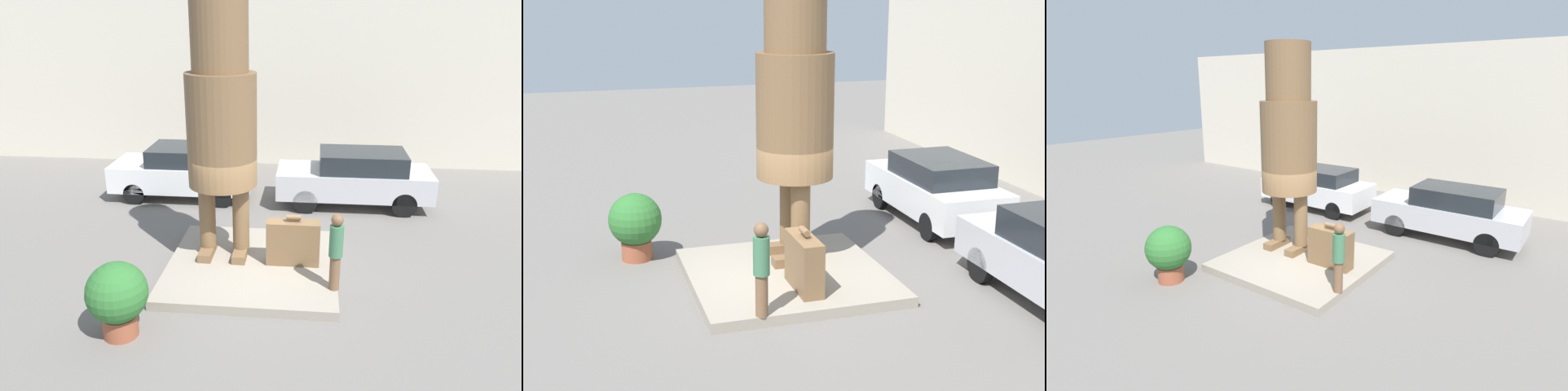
{
  "view_description": "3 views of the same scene",
  "coord_description": "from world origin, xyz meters",
  "views": [
    {
      "loc": [
        1.23,
        -10.09,
        5.51
      ],
      "look_at": [
        0.16,
        0.27,
        1.69
      ],
      "focal_mm": 35.0,
      "sensor_mm": 36.0,
      "label": 1
    },
    {
      "loc": [
        12.5,
        -3.85,
        5.4
      ],
      "look_at": [
        0.31,
        -0.15,
        1.82
      ],
      "focal_mm": 50.0,
      "sensor_mm": 36.0,
      "label": 2
    },
    {
      "loc": [
        6.12,
        -8.07,
        4.73
      ],
      "look_at": [
        0.37,
        -0.24,
        2.06
      ],
      "focal_mm": 28.0,
      "sensor_mm": 36.0,
      "label": 3
    }
  ],
  "objects": [
    {
      "name": "ground_plane",
      "position": [
        0.0,
        0.0,
        0.0
      ],
      "size": [
        60.0,
        60.0,
        0.0
      ],
      "primitive_type": "plane",
      "color": "slate"
    },
    {
      "name": "statue_figure",
      "position": [
        -0.68,
        0.36,
        3.45
      ],
      "size": [
        1.5,
        1.5,
        5.56
      ],
      "color": "brown",
      "rests_on": "pedestal"
    },
    {
      "name": "parked_car_white",
      "position": [
        -2.64,
        4.58,
        0.85
      ],
      "size": [
        4.26,
        1.83,
        1.61
      ],
      "rotation": [
        0.0,
        0.0,
        3.14
      ],
      "color": "silver",
      "rests_on": "ground_plane"
    },
    {
      "name": "giant_suitcase",
      "position": [
        0.9,
        0.05,
        0.71
      ],
      "size": [
        1.17,
        0.39,
        1.16
      ],
      "color": "brown",
      "rests_on": "pedestal"
    },
    {
      "name": "parked_car_silver",
      "position": [
        2.55,
        4.35,
        0.88
      ],
      "size": [
        4.47,
        1.76,
        1.66
      ],
      "rotation": [
        0.0,
        0.0,
        3.14
      ],
      "color": "#B7B7BC",
      "rests_on": "ground_plane"
    },
    {
      "name": "tourist",
      "position": [
        1.78,
        -0.98,
        1.09
      ],
      "size": [
        0.28,
        0.28,
        1.63
      ],
      "color": "brown",
      "rests_on": "pedestal"
    },
    {
      "name": "pedestal",
      "position": [
        0.0,
        0.0,
        0.1
      ],
      "size": [
        3.72,
        3.73,
        0.2
      ],
      "color": "gray",
      "rests_on": "ground_plane"
    },
    {
      "name": "building_backdrop",
      "position": [
        0.0,
        8.72,
        3.13
      ],
      "size": [
        28.0,
        0.6,
        6.25
      ],
      "color": "beige",
      "rests_on": "ground_plane"
    },
    {
      "name": "planter_pot",
      "position": [
        -2.06,
        -2.65,
        0.8
      ],
      "size": [
        1.1,
        1.1,
        1.42
      ],
      "color": "brown",
      "rests_on": "ground_plane"
    }
  ]
}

